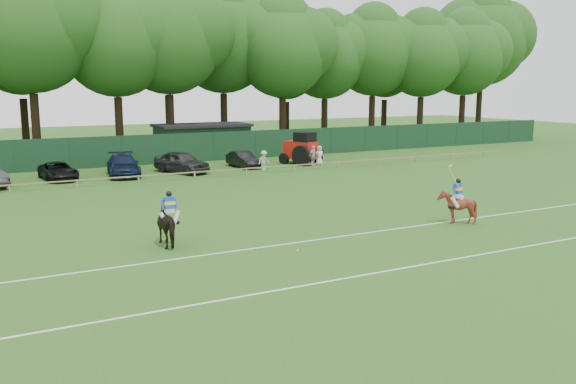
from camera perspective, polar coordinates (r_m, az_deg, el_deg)
ground at (r=27.13m, az=2.05°, el=-3.97°), size 160.00×160.00×0.00m
horse_dark at (r=25.57m, az=-10.99°, el=-3.02°), size 0.97×2.07×1.74m
horse_chestnut at (r=30.14m, az=15.54°, el=-1.35°), size 1.57×1.70×1.61m
suv_black at (r=45.39m, az=-20.70°, el=1.85°), size 2.41×4.60×1.24m
sedan_navy at (r=45.92m, az=-15.16°, el=2.44°), size 2.99×5.64×1.56m
hatch_grey at (r=46.56m, az=-9.94°, el=2.78°), size 3.64×5.17×1.63m
estate_black at (r=49.01m, az=-4.24°, el=3.05°), size 1.48×3.90×1.27m
spectator_left at (r=47.41m, az=-2.27°, el=2.98°), size 1.05×0.70×1.51m
spectator_mid at (r=49.77m, az=2.36°, el=3.40°), size 1.06×0.77×1.67m
spectator_right at (r=50.36m, az=2.96°, el=3.44°), size 0.82×0.57×1.60m
rider_dark at (r=25.40m, az=-11.03°, el=-1.34°), size 0.94×0.37×1.41m
rider_chestnut at (r=30.00m, az=15.62°, el=0.02°), size 0.97×0.52×2.05m
polo_ball at (r=24.33m, az=0.90°, el=-5.51°), size 0.09×0.09×0.09m
pitch_lines at (r=24.27m, az=6.22°, el=-5.70°), size 60.00×5.10×0.01m
pitch_rail at (r=43.29m, az=-9.98°, el=1.75°), size 62.10×0.10×0.50m
perimeter_fence at (r=51.76m, az=-13.13°, el=3.87°), size 92.08×0.08×2.50m
utility_shed at (r=56.38m, az=-8.03°, el=4.81°), size 8.40×4.40×3.04m
tree_row at (r=60.10m, az=-13.23°, el=3.48°), size 96.00×12.00×21.00m
tractor at (r=50.90m, az=1.34°, el=4.04°), size 3.19×3.75×2.67m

